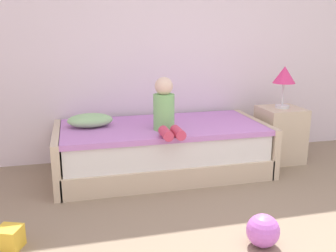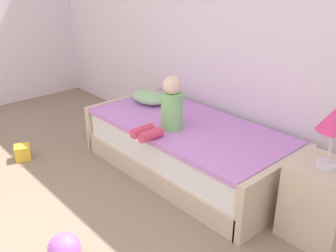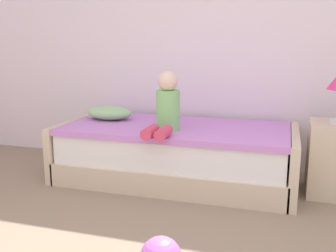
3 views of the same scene
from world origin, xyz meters
name	(u,v)px [view 3 (image 3 of 3)]	position (x,y,z in m)	size (l,w,h in m)	color
wall_rear	(234,19)	(0.00, 2.60, 1.45)	(7.20, 0.10, 2.90)	white
bed	(176,153)	(-0.41, 2.00, 0.25)	(2.11, 1.00, 0.50)	beige
nightstand	(336,159)	(0.94, 2.03, 0.30)	(0.44, 0.44, 0.60)	beige
child_figure	(166,107)	(-0.43, 1.77, 0.70)	(0.20, 0.51, 0.50)	#7FC672
pillow	(110,113)	(-1.11, 2.10, 0.56)	(0.44, 0.30, 0.13)	#99CC8C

